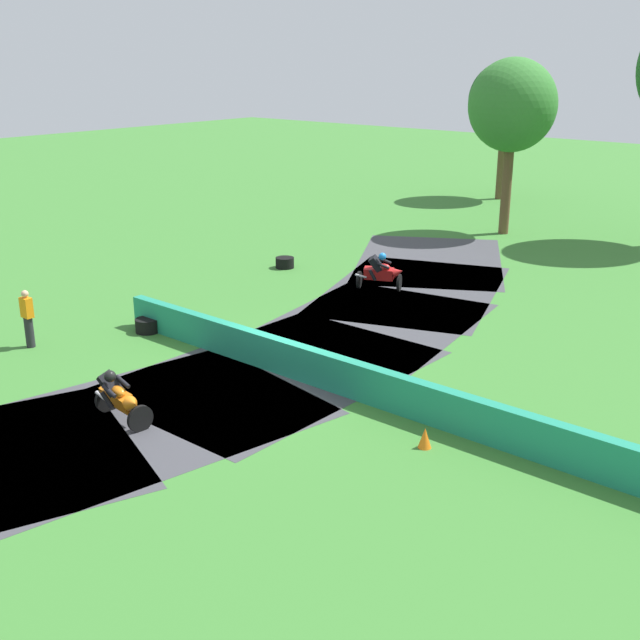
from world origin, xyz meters
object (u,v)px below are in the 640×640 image
at_px(tire_stack_mid_b, 285,263).
at_px(traffic_cone, 425,438).
at_px(motorcycle_chase_orange, 119,397).
at_px(motorcycle_trailing_red, 381,272).
at_px(tire_stack_mid_a, 148,325).
at_px(track_marshal, 28,319).

height_order(tire_stack_mid_b, traffic_cone, traffic_cone).
xyz_separation_m(motorcycle_chase_orange, motorcycle_trailing_red, (-1.70, 12.09, 0.02)).
distance_m(tire_stack_mid_a, tire_stack_mid_b, 8.20).
bearing_deg(tire_stack_mid_b, traffic_cone, -36.54).
height_order(track_marshal, traffic_cone, track_marshal).
xyz_separation_m(motorcycle_chase_orange, tire_stack_mid_b, (-6.25, 12.21, -0.43)).
bearing_deg(motorcycle_trailing_red, motorcycle_chase_orange, -81.98).
relative_size(motorcycle_trailing_red, tire_stack_mid_b, 2.47).
bearing_deg(motorcycle_chase_orange, traffic_cone, 30.04).
bearing_deg(tire_stack_mid_a, motorcycle_trailing_red, 71.12).
bearing_deg(tire_stack_mid_b, motorcycle_chase_orange, -62.89).
height_order(motorcycle_chase_orange, traffic_cone, motorcycle_chase_orange).
bearing_deg(tire_stack_mid_b, track_marshal, -88.00).
xyz_separation_m(motorcycle_chase_orange, track_marshal, (-5.87, 1.36, 0.19)).
bearing_deg(track_marshal, tire_stack_mid_b, 92.00).
bearing_deg(motorcycle_trailing_red, tire_stack_mid_a, -108.88).
relative_size(motorcycle_trailing_red, tire_stack_mid_a, 2.43).
relative_size(motorcycle_trailing_red, traffic_cone, 3.91).
bearing_deg(tire_stack_mid_a, traffic_cone, -5.12).
distance_m(tire_stack_mid_b, traffic_cone, 14.93).
bearing_deg(traffic_cone, tire_stack_mid_a, 174.88).
height_order(motorcycle_chase_orange, track_marshal, track_marshal).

